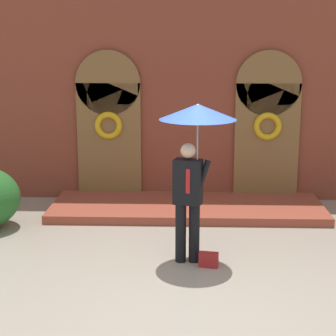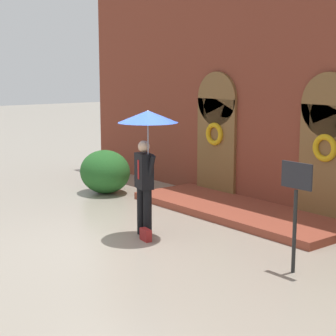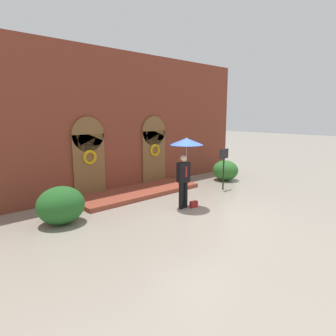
{
  "view_description": "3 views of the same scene",
  "coord_description": "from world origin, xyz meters",
  "px_view_note": "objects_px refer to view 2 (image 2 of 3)",
  "views": [
    {
      "loc": [
        -0.01,
        -7.34,
        3.24
      ],
      "look_at": [
        -0.32,
        1.74,
        1.16
      ],
      "focal_mm": 60.0,
      "sensor_mm": 36.0,
      "label": 1
    },
    {
      "loc": [
        8.3,
        -5.5,
        3.07
      ],
      "look_at": [
        -0.12,
        1.22,
        1.2
      ],
      "focal_mm": 60.0,
      "sensor_mm": 36.0,
      "label": 2
    },
    {
      "loc": [
        -7.03,
        -6.19,
        3.14
      ],
      "look_at": [
        0.02,
        1.31,
        1.28
      ],
      "focal_mm": 32.0,
      "sensor_mm": 36.0,
      "label": 3
    }
  ],
  "objects_px": {
    "sign_post": "(296,199)",
    "shrub_left": "(105,172)",
    "handbag": "(146,235)",
    "person_with_umbrella": "(147,135)"
  },
  "relations": [
    {
      "from": "sign_post",
      "to": "shrub_left",
      "type": "distance_m",
      "value": 6.74
    },
    {
      "from": "handbag",
      "to": "shrub_left",
      "type": "relative_size",
      "value": 0.2
    },
    {
      "from": "person_with_umbrella",
      "to": "handbag",
      "type": "xyz_separation_m",
      "value": [
        0.21,
        -0.2,
        -1.8
      ]
    },
    {
      "from": "sign_post",
      "to": "shrub_left",
      "type": "height_order",
      "value": "sign_post"
    },
    {
      "from": "person_with_umbrella",
      "to": "shrub_left",
      "type": "distance_m",
      "value": 4.2
    },
    {
      "from": "sign_post",
      "to": "person_with_umbrella",
      "type": "bearing_deg",
      "value": -168.38
    },
    {
      "from": "handbag",
      "to": "shrub_left",
      "type": "height_order",
      "value": "shrub_left"
    },
    {
      "from": "person_with_umbrella",
      "to": "shrub_left",
      "type": "height_order",
      "value": "person_with_umbrella"
    },
    {
      "from": "handbag",
      "to": "sign_post",
      "type": "distance_m",
      "value": 3.04
    },
    {
      "from": "handbag",
      "to": "shrub_left",
      "type": "xyz_separation_m",
      "value": [
        -3.93,
        1.61,
        0.44
      ]
    }
  ]
}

